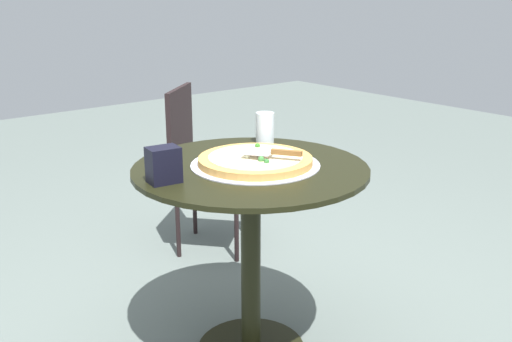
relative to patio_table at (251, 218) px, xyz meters
name	(u,v)px	position (x,y,z in m)	size (l,w,h in m)	color
patio_table	(251,218)	(0.00, 0.00, 0.00)	(0.84, 0.84, 0.76)	black
pizza_on_tray	(256,161)	(-0.02, 0.00, 0.22)	(0.46, 0.46, 0.05)	silver
pizza_server	(273,152)	(-0.05, 0.06, 0.26)	(0.16, 0.20, 0.02)	silver
drinking_cup	(265,128)	(-0.25, -0.22, 0.26)	(0.07, 0.07, 0.12)	silver
napkin_dispenser	(164,165)	(0.33, -0.04, 0.26)	(0.10, 0.07, 0.12)	black
patio_chair_far	(200,157)	(-0.42, -0.94, -0.05)	(0.53, 0.53, 0.87)	black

